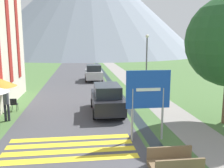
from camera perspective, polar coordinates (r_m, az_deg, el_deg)
name	(u,v)px	position (r m, az deg, el deg)	size (l,w,h in m)	color
ground_plane	(100,83)	(26.67, -2.83, 0.20)	(160.00, 160.00, 0.00)	#476B38
road	(77,72)	(36.49, -7.96, 2.75)	(6.40, 60.00, 0.01)	#424247
footpath	(119,71)	(36.91, 1.56, 2.92)	(2.20, 60.00, 0.01)	gray
drainage_channel	(103,72)	(36.63, -2.16, 2.86)	(0.60, 60.00, 0.00)	black
crosswalk_marking	(70,148)	(11.04, -9.56, -14.19)	(5.44, 2.54, 0.01)	yellow
mountain_distant	(89,4)	(87.26, -5.39, 17.69)	(72.01, 72.01, 32.76)	gray
road_sign	(148,95)	(11.20, 8.24, -2.48)	(2.00, 0.11, 3.21)	#9E9EA3
footbridge	(174,164)	(9.42, 14.05, -17.30)	(1.70, 1.10, 0.65)	brown
parked_car_near	(107,99)	(15.58, -1.18, -3.37)	(1.89, 4.34, 1.82)	black
parked_car_far	(94,73)	(28.26, -4.23, 2.60)	(1.92, 3.82, 1.82)	#B2B2B7
cafe_chair_far_right	(14,103)	(17.20, -21.51, -4.16)	(0.40, 0.40, 0.85)	black
person_standing_terrace	(6,102)	(15.16, -23.03, -3.86)	(0.32, 0.32, 1.86)	#282833
streetlamp	(147,58)	(21.75, 7.92, 5.82)	(0.28, 0.28, 5.00)	#515156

